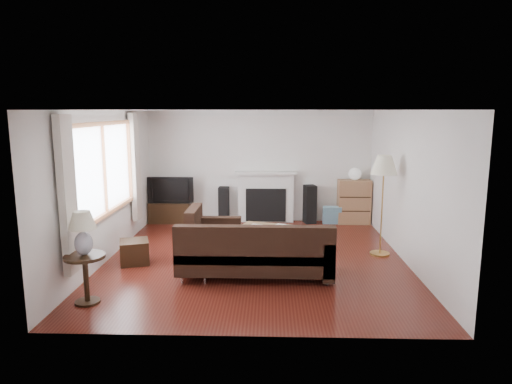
{
  "coord_description": "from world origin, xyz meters",
  "views": [
    {
      "loc": [
        0.24,
        -7.48,
        2.49
      ],
      "look_at": [
        0.0,
        0.3,
        1.1
      ],
      "focal_mm": 32.0,
      "sensor_mm": 36.0,
      "label": 1
    }
  ],
  "objects_px": {
    "sectional_sofa": "(255,250)",
    "coffee_table": "(269,237)",
    "tv_stand": "(170,212)",
    "bookshelf": "(354,202)",
    "floor_lamp": "(382,206)",
    "side_table": "(86,279)"
  },
  "relations": [
    {
      "from": "tv_stand",
      "to": "floor_lamp",
      "type": "height_order",
      "value": "floor_lamp"
    },
    {
      "from": "bookshelf",
      "to": "floor_lamp",
      "type": "distance_m",
      "value": 2.29
    },
    {
      "from": "floor_lamp",
      "to": "side_table",
      "type": "distance_m",
      "value": 4.88
    },
    {
      "from": "sectional_sofa",
      "to": "coffee_table",
      "type": "xyz_separation_m",
      "value": [
        0.21,
        1.42,
        -0.2
      ]
    },
    {
      "from": "tv_stand",
      "to": "sectional_sofa",
      "type": "distance_m",
      "value": 3.91
    },
    {
      "from": "sectional_sofa",
      "to": "coffee_table",
      "type": "distance_m",
      "value": 1.45
    },
    {
      "from": "sectional_sofa",
      "to": "side_table",
      "type": "relative_size",
      "value": 3.85
    },
    {
      "from": "coffee_table",
      "to": "side_table",
      "type": "height_order",
      "value": "side_table"
    },
    {
      "from": "sectional_sofa",
      "to": "floor_lamp",
      "type": "height_order",
      "value": "floor_lamp"
    },
    {
      "from": "bookshelf",
      "to": "coffee_table",
      "type": "xyz_separation_m",
      "value": [
        -1.88,
        -1.95,
        -0.29
      ]
    },
    {
      "from": "floor_lamp",
      "to": "tv_stand",
      "type": "bearing_deg",
      "value": 152.0
    },
    {
      "from": "sectional_sofa",
      "to": "side_table",
      "type": "height_order",
      "value": "sectional_sofa"
    },
    {
      "from": "side_table",
      "to": "floor_lamp",
      "type": "bearing_deg",
      "value": 26.76
    },
    {
      "from": "bookshelf",
      "to": "floor_lamp",
      "type": "height_order",
      "value": "floor_lamp"
    },
    {
      "from": "coffee_table",
      "to": "sectional_sofa",
      "type": "bearing_deg",
      "value": -79.8
    },
    {
      "from": "tv_stand",
      "to": "floor_lamp",
      "type": "bearing_deg",
      "value": -28.0
    },
    {
      "from": "bookshelf",
      "to": "coffee_table",
      "type": "height_order",
      "value": "bookshelf"
    },
    {
      "from": "bookshelf",
      "to": "sectional_sofa",
      "type": "xyz_separation_m",
      "value": [
        -2.09,
        -3.37,
        -0.08
      ]
    },
    {
      "from": "bookshelf",
      "to": "floor_lamp",
      "type": "bearing_deg",
      "value": -88.31
    },
    {
      "from": "floor_lamp",
      "to": "side_table",
      "type": "height_order",
      "value": "floor_lamp"
    },
    {
      "from": "side_table",
      "to": "bookshelf",
      "type": "bearing_deg",
      "value": 46.15
    },
    {
      "from": "tv_stand",
      "to": "coffee_table",
      "type": "relative_size",
      "value": 0.88
    }
  ]
}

